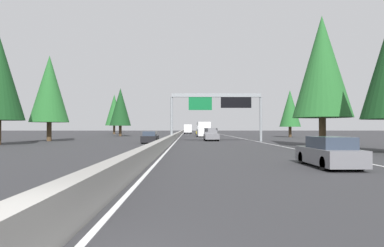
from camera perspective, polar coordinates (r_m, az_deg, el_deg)
name	(u,v)px	position (r m, az deg, el deg)	size (l,w,h in m)	color
ground_plane	(178,137)	(63.88, -2.45, -2.46)	(320.00, 320.00, 0.00)	#2D2D30
median_barrier	(179,133)	(83.87, -2.24, -1.75)	(180.00, 0.56, 0.90)	gray
shoulder_stripe_right	(230,136)	(74.46, 6.69, -2.21)	(160.00, 0.16, 0.01)	silver
shoulder_stripe_median	(181,136)	(73.87, -2.02, -2.23)	(160.00, 0.16, 0.01)	silver
sign_gantry_overhead	(218,103)	(44.94, 4.51, 3.56)	(0.50, 12.68, 6.64)	gray
sedan_distant_a	(329,153)	(17.14, 22.91, -4.76)	(4.40, 1.80, 1.47)	slate
pickup_mid_center	(211,134)	(48.57, 3.34, -1.92)	(5.60, 2.00, 1.86)	slate
bus_far_left	(203,129)	(70.59, 1.98, -0.91)	(11.50, 2.55, 3.10)	white
minivan_distant_b	(201,131)	(89.10, 1.64, -1.37)	(5.00, 1.95, 1.69)	white
box_truck_near_center	(188,129)	(105.75, -0.73, -0.92)	(8.50, 2.40, 2.95)	white
sedan_mid_right	(199,132)	(96.39, 1.23, -1.48)	(4.40, 1.80, 1.47)	#AD931E
oncoming_near	(150,138)	(40.47, -7.36, -2.47)	(4.40, 1.80, 1.47)	black
conifer_right_near	(322,67)	(36.06, 21.87, 9.25)	(5.88, 5.88, 13.37)	#4C3823
conifer_right_mid	(290,108)	(69.40, 16.82, 2.55)	(4.25, 4.25, 9.66)	#4C3823
conifer_left_near	(49,89)	(51.05, -23.75, 5.58)	(5.41, 5.41, 12.30)	#4C3823
conifer_left_mid	(120,107)	(75.37, -12.46, 2.84)	(4.79, 4.79, 10.88)	#4C3823
conifer_left_far	(114,110)	(100.07, -13.49, 2.31)	(5.23, 5.23, 11.88)	#4C3823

